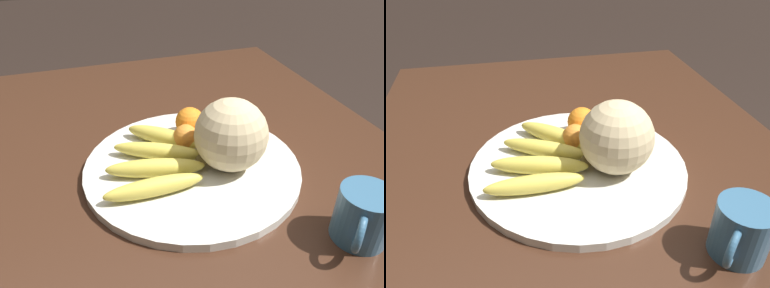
# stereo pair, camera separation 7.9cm
# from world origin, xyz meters

# --- Properties ---
(kitchen_table) EXTENTS (1.37, 1.02, 0.77)m
(kitchen_table) POSITION_xyz_m (0.00, 0.00, 0.67)
(kitchen_table) COLOR #3D2316
(kitchen_table) RESTS_ON ground_plane
(fruit_bowl) EXTENTS (0.47, 0.47, 0.02)m
(fruit_bowl) POSITION_xyz_m (0.03, -0.01, 0.78)
(fruit_bowl) COLOR silver
(fruit_bowl) RESTS_ON kitchen_table
(melon) EXTENTS (0.15, 0.15, 0.15)m
(melon) POSITION_xyz_m (0.06, 0.06, 0.86)
(melon) COLOR beige
(melon) RESTS_ON fruit_bowl
(banana_bunch) EXTENTS (0.27, 0.25, 0.04)m
(banana_bunch) POSITION_xyz_m (0.02, -0.08, 0.81)
(banana_bunch) COLOR brown
(banana_bunch) RESTS_ON fruit_bowl
(orange_front_left) EXTENTS (0.08, 0.08, 0.08)m
(orange_front_left) POSITION_xyz_m (-0.07, 0.13, 0.82)
(orange_front_left) COLOR orange
(orange_front_left) RESTS_ON fruit_bowl
(orange_front_right) EXTENTS (0.07, 0.07, 0.07)m
(orange_front_right) POSITION_xyz_m (-0.09, 0.02, 0.82)
(orange_front_right) COLOR orange
(orange_front_right) RESTS_ON fruit_bowl
(orange_mid_center) EXTENTS (0.07, 0.07, 0.07)m
(orange_mid_center) POSITION_xyz_m (-0.01, 0.14, 0.82)
(orange_mid_center) COLOR orange
(orange_mid_center) RESTS_ON fruit_bowl
(orange_back_left) EXTENTS (0.06, 0.06, 0.06)m
(orange_back_left) POSITION_xyz_m (-0.03, -0.01, 0.82)
(orange_back_left) COLOR orange
(orange_back_left) RESTS_ON fruit_bowl
(orange_back_right) EXTENTS (0.06, 0.06, 0.06)m
(orange_back_right) POSITION_xyz_m (-0.05, 0.06, 0.82)
(orange_back_right) COLOR orange
(orange_back_right) RESTS_ON fruit_bowl
(ceramic_mug) EXTENTS (0.11, 0.11, 0.10)m
(ceramic_mug) POSITION_xyz_m (0.31, 0.20, 0.82)
(ceramic_mug) COLOR #386689
(ceramic_mug) RESTS_ON kitchen_table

